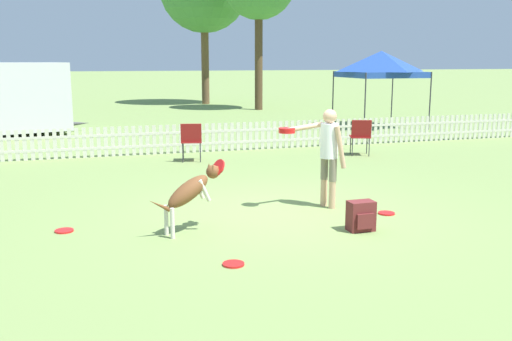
{
  "coord_description": "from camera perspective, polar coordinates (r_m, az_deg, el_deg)",
  "views": [
    {
      "loc": [
        -2.97,
        -8.07,
        2.31
      ],
      "look_at": [
        -0.55,
        -0.37,
        0.75
      ],
      "focal_mm": 40.0,
      "sensor_mm": 36.0,
      "label": 1
    }
  ],
  "objects": [
    {
      "name": "picket_fence",
      "position": [
        14.61,
        -5.58,
        3.26
      ],
      "size": [
        25.89,
        0.04,
        0.73
      ],
      "color": "beige",
      "rests_on": "ground_plane"
    },
    {
      "name": "folding_chair_blue_left",
      "position": [
        14.22,
        10.42,
        3.62
      ],
      "size": [
        0.62,
        0.64,
        0.89
      ],
      "rotation": [
        0.0,
        0.0,
        2.79
      ],
      "color": "#333338",
      "rests_on": "ground_plane"
    },
    {
      "name": "folding_chair_center",
      "position": [
        13.21,
        -6.49,
        3.2
      ],
      "size": [
        0.57,
        0.58,
        0.9
      ],
      "rotation": [
        0.0,
        0.0,
        2.93
      ],
      "color": "#333338",
      "rests_on": "ground_plane"
    },
    {
      "name": "leaping_dog",
      "position": [
        7.72,
        -6.47,
        -1.91
      ],
      "size": [
        1.13,
        0.51,
        0.97
      ],
      "rotation": [
        0.0,
        0.0,
        -1.28
      ],
      "color": "brown",
      "rests_on": "ground_plane"
    },
    {
      "name": "frisbee_midfield",
      "position": [
        8.29,
        -18.63,
        -5.73
      ],
      "size": [
        0.25,
        0.25,
        0.02
      ],
      "color": "red",
      "rests_on": "ground_plane"
    },
    {
      "name": "handler_person",
      "position": [
        9.01,
        7.04,
        2.38
      ],
      "size": [
        1.04,
        0.45,
        1.56
      ],
      "rotation": [
        0.0,
        0.0,
        -4.42
      ],
      "color": "tan",
      "rests_on": "ground_plane"
    },
    {
      "name": "frisbee_near_dog",
      "position": [
        8.96,
        12.91,
        -4.19
      ],
      "size": [
        0.25,
        0.25,
        0.02
      ],
      "color": "red",
      "rests_on": "ground_plane"
    },
    {
      "name": "canopy_tent_main",
      "position": [
        20.46,
        12.39,
        10.34
      ],
      "size": [
        2.48,
        2.48,
        2.63
      ],
      "color": "#333338",
      "rests_on": "ground_plane"
    },
    {
      "name": "ground_plane",
      "position": [
        8.9,
        2.67,
        -4.09
      ],
      "size": [
        240.0,
        240.0,
        0.0
      ],
      "primitive_type": "plane",
      "color": "olive"
    },
    {
      "name": "backpack_on_grass",
      "position": [
        7.98,
        10.47,
        -4.51
      ],
      "size": [
        0.36,
        0.27,
        0.42
      ],
      "color": "maroon",
      "rests_on": "ground_plane"
    },
    {
      "name": "frisbee_near_handler",
      "position": [
        6.63,
        -2.27,
        -9.33
      ],
      "size": [
        0.25,
        0.25,
        0.02
      ],
      "color": "red",
      "rests_on": "ground_plane"
    }
  ]
}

